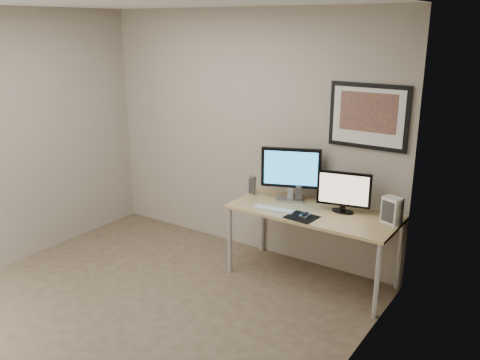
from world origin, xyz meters
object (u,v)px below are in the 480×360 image
Objects in this scene: fan_unit at (392,210)px; desk at (313,217)px; framed_art at (368,116)px; monitor_tv at (344,191)px; monitor_large at (291,172)px; speaker_left at (252,185)px; speaker_right at (299,193)px; keyboard at (274,209)px.

desk is at bearing -152.34° from fan_unit.
fan_unit is at bearing -32.45° from framed_art.
fan_unit is (0.47, -0.01, -0.09)m from monitor_tv.
fan_unit is at bearing -13.66° from monitor_tv.
monitor_large is (-0.68, -0.19, -0.59)m from framed_art.
monitor_tv is at bearing -24.71° from monitor_large.
desk is 2.13× the size of framed_art.
monitor_large is 2.87× the size of speaker_left.
framed_art reaches higher than speaker_left.
keyboard is (-0.08, -0.36, -0.07)m from speaker_right.
monitor_tv is 1.00m from speaker_left.
speaker_right is (-0.50, 0.06, -0.13)m from monitor_tv.
fan_unit is (1.46, 0.01, 0.02)m from speaker_left.
keyboard is (-0.68, -0.52, -0.88)m from framed_art.
keyboard is at bearing -142.52° from framed_art.
speaker_right reaches higher than keyboard.
monitor_large is at bearing 156.75° from desk.
monitor_large is 2.33× the size of fan_unit.
fan_unit is at bearing 8.18° from desk.
monitor_tv is at bearing -20.09° from speaker_left.
monitor_large is 0.44m from keyboard.
monitor_large reaches higher than monitor_tv.
fan_unit is at bearing 9.31° from keyboard.
speaker_left is at bearing 139.80° from keyboard.
framed_art is 0.88m from fan_unit.
speaker_left is at bearing 164.93° from monitor_large.
monitor_large is 1.13× the size of monitor_tv.
desk is 0.39m from keyboard.
fan_unit is at bearing -24.05° from monitor_large.
monitor_large is at bearing -14.50° from speaker_left.
framed_art is at bearing -6.36° from monitor_large.
speaker_right is (0.50, 0.08, -0.02)m from speaker_left.
speaker_left is at bearing -179.96° from speaker_right.
monitor_tv is 0.52m from speaker_right.
fan_unit reaches higher than keyboard.
monitor_large reaches higher than speaker_right.
framed_art is (0.35, 0.33, 0.96)m from desk.
speaker_left is 1.46m from fan_unit.
monitor_tv is 3.07× the size of speaker_right.
desk is at bearing -167.34° from monitor_tv.
desk is 9.82× the size of speaker_right.
monitor_tv is at bearing -161.93° from fan_unit.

